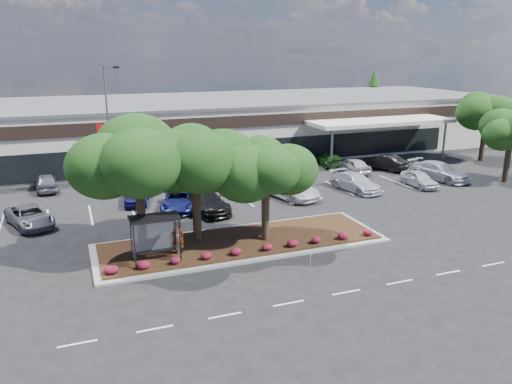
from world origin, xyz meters
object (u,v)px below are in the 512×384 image
object	(u,v)px
light_pole	(111,140)
car_0	(30,217)
car_1	(137,194)
survey_stake	(311,260)

from	to	relation	value
light_pole	car_0	xyz separation A→B (m)	(-6.22, -5.37, -4.07)
car_0	car_1	size ratio (longest dim) A/B	1.15
survey_stake	light_pole	bearing A→B (deg)	114.59
survey_stake	car_0	world-z (taller)	car_0
car_0	light_pole	bearing A→B (deg)	20.99
survey_stake	car_1	xyz separation A→B (m)	(-7.12, 16.23, 0.11)
survey_stake	car_1	world-z (taller)	car_1
survey_stake	car_0	distance (m)	20.00
car_0	car_1	world-z (taller)	car_1
light_pole	car_1	distance (m)	5.00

